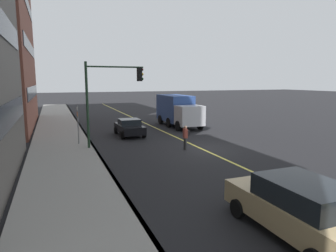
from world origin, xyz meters
TOP-DOWN VIEW (x-y plane):
  - ground at (0.00, 0.00)m, footprint 200.00×200.00m
  - sidewalk_slab at (0.00, 8.39)m, footprint 80.00×3.94m
  - curb_edge at (0.00, 6.50)m, footprint 80.00×0.16m
  - lane_stripe_center at (0.00, 0.00)m, footprint 80.00×0.16m
  - car_black at (6.23, 3.21)m, footprint 3.81×1.90m
  - car_tan at (-10.66, 2.51)m, footprint 4.61×2.11m
  - truck_blue at (9.42, -2.38)m, footprint 6.62×2.41m
  - pedestrian_with_backpack at (0.17, 1.05)m, footprint 0.40×0.40m
  - traffic_light_mast at (2.31, 5.40)m, footprint 0.28×3.75m
  - street_sign_post at (3.76, 7.33)m, footprint 0.60×0.08m

SIDE VIEW (x-z plane):
  - ground at x=0.00m, z-range 0.00..0.00m
  - lane_stripe_center at x=0.00m, z-range 0.00..0.01m
  - sidewalk_slab at x=0.00m, z-range 0.00..0.15m
  - curb_edge at x=0.00m, z-range 0.00..0.15m
  - car_black at x=6.23m, z-range 0.01..1.36m
  - car_tan at x=-10.66m, z-range 0.02..1.67m
  - pedestrian_with_backpack at x=0.17m, z-range 0.12..1.67m
  - truck_blue at x=9.42m, z-range 0.10..3.05m
  - street_sign_post at x=3.76m, z-range 0.25..2.97m
  - traffic_light_mast at x=2.31m, z-range 1.02..6.56m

